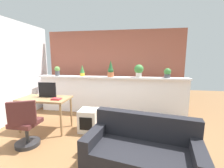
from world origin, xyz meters
name	(u,v)px	position (x,y,z in m)	size (l,w,h in m)	color
ground_plane	(90,152)	(0.00, 0.00, 0.00)	(12.00, 12.00, 0.00)	brown
divider_wall	(110,96)	(0.00, 2.00, 0.53)	(4.34, 0.16, 1.07)	white
plant_shelf	(110,77)	(0.00, 1.96, 1.09)	(4.34, 0.30, 0.04)	white
brick_wall_behind	(114,70)	(0.00, 2.60, 1.25)	(4.34, 0.10, 2.50)	#9E5442
potted_plant_0	(57,71)	(-1.62, 1.95, 1.26)	(0.16, 0.16, 0.28)	#4C4C51
potted_plant_1	(82,70)	(-0.84, 1.97, 1.27)	(0.13, 0.13, 0.33)	gold
potted_plant_2	(111,70)	(0.02, 1.92, 1.31)	(0.18, 0.18, 0.47)	#C66B42
potted_plant_3	(139,70)	(0.81, 1.93, 1.31)	(0.25, 0.25, 0.35)	silver
potted_plant_4	(167,73)	(1.57, 1.97, 1.24)	(0.19, 0.19, 0.26)	#4C4C51
desk	(45,101)	(-1.27, 0.70, 0.67)	(1.10, 0.60, 0.75)	#99754C
tv_monitor	(47,90)	(-1.24, 0.78, 0.92)	(0.41, 0.04, 0.34)	black
office_chair	(25,127)	(-1.21, -0.02, 0.39)	(0.52, 0.52, 0.91)	#262628
side_cube_shelf	(89,120)	(-0.28, 0.78, 0.25)	(0.40, 0.41, 0.50)	silver
book_on_desk	(56,99)	(-0.92, 0.59, 0.77)	(0.19, 0.13, 0.04)	#B22D33
couch	(141,154)	(0.87, -0.32, 0.28)	(1.67, 1.03, 0.80)	black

